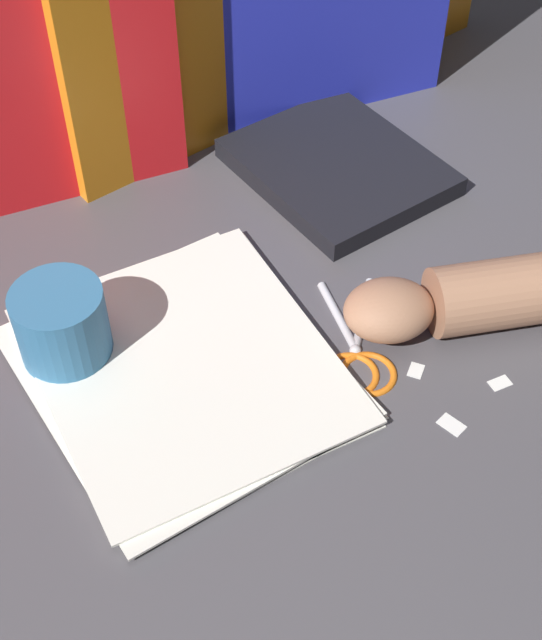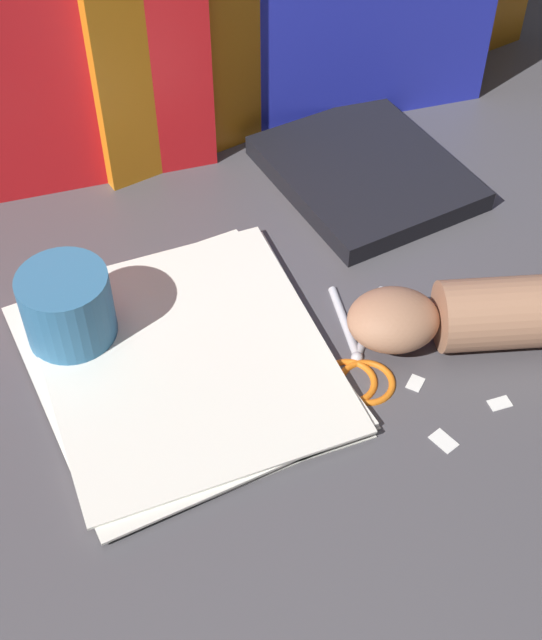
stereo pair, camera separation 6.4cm
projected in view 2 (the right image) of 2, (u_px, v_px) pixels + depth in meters
ground_plane at (281, 345)px, 0.90m from camera, size 6.00×6.00×0.00m
paper_stack at (184, 360)px, 0.87m from camera, size 0.30×0.32×0.01m
book_closed at (365, 172)px, 1.07m from camera, size 0.22×0.25×0.02m
scissors at (358, 362)px, 0.87m from camera, size 0.14×0.17×0.01m
hand_forearm at (521, 312)px, 0.88m from camera, size 0.34×0.18×0.07m
paper_scrap_near at (415, 383)px, 0.86m from camera, size 0.02×0.02×0.00m
paper_scrap_mid at (500, 403)px, 0.85m from camera, size 0.02×0.02×0.00m
paper_scrap_far at (444, 441)px, 0.82m from camera, size 0.02×0.03×0.00m
mug at (68, 310)px, 0.87m from camera, size 0.09×0.09×0.09m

